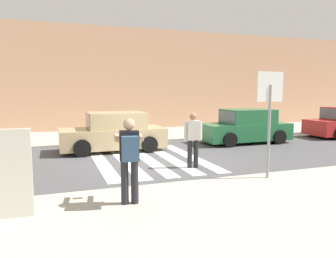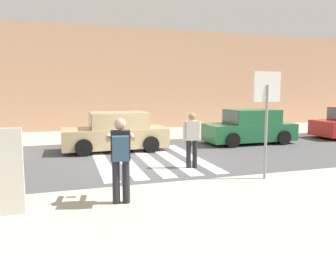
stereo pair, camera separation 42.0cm
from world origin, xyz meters
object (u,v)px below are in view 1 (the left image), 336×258
at_px(pedestrian_crossing, 193,137).
at_px(stop_sign, 270,101).
at_px(parked_car_green, 246,127).
at_px(parked_car_tan, 114,133).
at_px(photographer_with_backpack, 129,154).

bearing_deg(pedestrian_crossing, stop_sign, -62.26).
bearing_deg(pedestrian_crossing, parked_car_green, 40.92).
bearing_deg(parked_car_tan, stop_sign, -63.40).
bearing_deg(parked_car_tan, pedestrian_crossing, -64.08).
distance_m(parked_car_tan, parked_car_green, 6.10).
relative_size(pedestrian_crossing, parked_car_green, 0.42).
xyz_separation_m(photographer_with_backpack, parked_car_green, (6.98, 6.70, -0.44)).
height_order(stop_sign, parked_car_green, stop_sign).
height_order(parked_car_tan, parked_car_green, same).
distance_m(stop_sign, parked_car_green, 6.84).
xyz_separation_m(photographer_with_backpack, pedestrian_crossing, (2.69, 2.98, -0.19)).
distance_m(stop_sign, photographer_with_backpack, 4.04).
bearing_deg(photographer_with_backpack, parked_car_green, 43.83).
relative_size(pedestrian_crossing, parked_car_tan, 0.42).
bearing_deg(pedestrian_crossing, photographer_with_backpack, -132.06).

